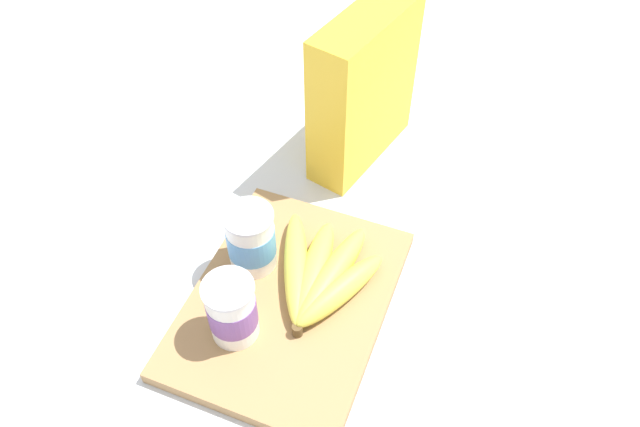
# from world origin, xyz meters

# --- Properties ---
(ground_plane) EXTENTS (2.40, 2.40, 0.00)m
(ground_plane) POSITION_xyz_m (0.00, 0.00, 0.00)
(ground_plane) COLOR silver
(cutting_board) EXTENTS (0.34, 0.25, 0.02)m
(cutting_board) POSITION_xyz_m (0.00, 0.00, 0.01)
(cutting_board) COLOR #A37A4C
(cutting_board) RESTS_ON ground_plane
(cereal_box) EXTENTS (0.22, 0.12, 0.25)m
(cereal_box) POSITION_xyz_m (0.33, 0.01, 0.13)
(cereal_box) COLOR yellow
(cereal_box) RESTS_ON ground_plane
(yogurt_cup_front) EXTENTS (0.06, 0.06, 0.10)m
(yogurt_cup_front) POSITION_xyz_m (-0.07, 0.04, 0.07)
(yogurt_cup_front) COLOR white
(yogurt_cup_front) RESTS_ON cutting_board
(yogurt_cup_back) EXTENTS (0.07, 0.07, 0.10)m
(yogurt_cup_back) POSITION_xyz_m (0.04, 0.07, 0.07)
(yogurt_cup_back) COLOR white
(yogurt_cup_back) RESTS_ON cutting_board
(banana_bunch) EXTENTS (0.19, 0.17, 0.04)m
(banana_bunch) POSITION_xyz_m (0.04, -0.03, 0.04)
(banana_bunch) COLOR #DBD247
(banana_bunch) RESTS_ON cutting_board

